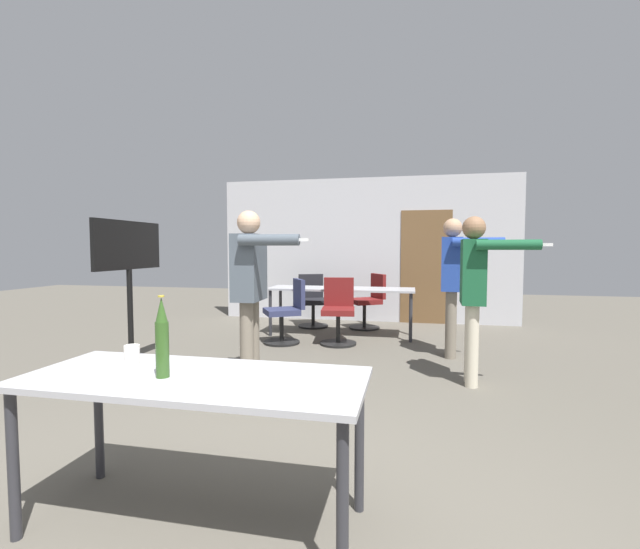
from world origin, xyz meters
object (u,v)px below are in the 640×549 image
office_chair_near_pushed (368,303)px  person_left_plaid (474,283)px  person_right_polo (251,280)px  office_chair_mid_tucked (312,302)px  tv_screen (129,278)px  office_chair_side_rolled (287,313)px  beer_bottle (162,339)px  drink_cup (132,355)px  person_far_watching (453,274)px  office_chair_far_right (338,313)px

office_chair_near_pushed → person_left_plaid: bearing=172.3°
person_right_polo → office_chair_mid_tucked: 3.28m
tv_screen → office_chair_mid_tucked: (1.35, 3.10, -0.62)m
office_chair_side_rolled → office_chair_mid_tucked: office_chair_side_rolled is taller
beer_bottle → drink_cup: (-0.29, 0.18, -0.14)m
person_right_polo → drink_cup: person_right_polo is taller
office_chair_near_pushed → person_right_polo: bearing=132.0°
person_far_watching → office_chair_side_rolled: person_far_watching is taller
person_far_watching → office_chair_far_right: bearing=-101.7°
office_chair_far_right → office_chair_mid_tucked: 1.42m
person_left_plaid → person_far_watching: bearing=-172.1°
office_chair_mid_tucked → tv_screen: bearing=44.3°
beer_bottle → office_chair_far_right: bearing=87.9°
person_right_polo → office_chair_side_rolled: person_right_polo is taller
tv_screen → person_far_watching: bearing=-68.5°
tv_screen → office_chair_side_rolled: tv_screen is taller
drink_cup → office_chair_side_rolled: bearing=94.2°
person_far_watching → person_right_polo: person_right_polo is taller
person_far_watching → person_left_plaid: 1.11m
office_chair_near_pushed → drink_cup: bearing=139.0°
person_left_plaid → office_chair_mid_tucked: bearing=-138.0°
beer_bottle → drink_cup: beer_bottle is taller
office_chair_side_rolled → drink_cup: 3.90m
person_far_watching → beer_bottle: (-1.68, -3.73, -0.11)m
beer_bottle → drink_cup: bearing=149.0°
person_far_watching → office_chair_far_right: person_far_watching is taller
person_far_watching → office_chair_mid_tucked: 2.85m
tv_screen → person_left_plaid: bearing=-85.4°
office_chair_side_rolled → office_chair_near_pushed: bearing=-67.6°
tv_screen → person_right_polo: 1.46m
person_left_plaid → office_chair_side_rolled: 2.82m
office_chair_near_pushed → office_chair_far_right: 1.29m
office_chair_side_rolled → office_chair_mid_tucked: bearing=-33.1°
office_chair_side_rolled → office_chair_far_right: size_ratio=0.98×
tv_screen → office_chair_side_rolled: bearing=-36.9°
tv_screen → office_chair_near_pushed: tv_screen is taller
tv_screen → office_chair_mid_tucked: tv_screen is taller
office_chair_near_pushed → office_chair_mid_tucked: 0.98m
person_left_plaid → person_right_polo: bearing=-76.8°
office_chair_far_right → office_chair_mid_tucked: (-0.67, 1.25, -0.02)m
tv_screen → office_chair_mid_tucked: size_ratio=1.84×
office_chair_near_pushed → office_chair_far_right: bearing=133.3°
beer_bottle → drink_cup: 0.37m
tv_screen → office_chair_far_right: bearing=-47.6°
drink_cup → person_left_plaid: bearing=49.7°
tv_screen → office_chair_side_rolled: (1.29, 1.72, -0.61)m
office_chair_side_rolled → beer_bottle: 4.12m
office_chair_mid_tucked → drink_cup: office_chair_mid_tucked is taller
beer_bottle → office_chair_near_pushed: bearing=85.1°
person_far_watching → office_chair_near_pushed: size_ratio=1.87×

